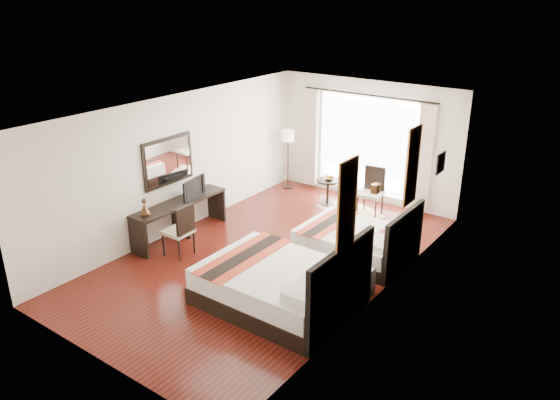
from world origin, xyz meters
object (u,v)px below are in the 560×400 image
Objects in this scene: television at (191,187)px; vase at (352,267)px; fruit_bowl at (329,179)px; nightstand at (358,283)px; floor_lamp at (288,140)px; window_chair at (370,201)px; table_lamp at (363,252)px; desk_chair at (179,240)px; console_desk at (180,219)px; bed_far at (358,242)px; side_table at (328,192)px; bed_near at (281,285)px.

vase is at bearing -104.86° from television.
nightstand is at bearing -51.75° from fruit_bowl.
floor_lamp is 2.65m from window_chair.
table_lamp is 3.53m from desk_chair.
console_desk is at bearing 179.24° from vase.
nightstand is at bearing 17.55° from window_chair.
fruit_bowl is at bearing -15.08° from floor_lamp.
desk_chair is at bearing -158.22° from television.
side_table is (-1.79, 1.85, 0.02)m from bed_far.
bed_far is 3.49m from television.
nightstand is 3.29× the size of vase.
console_desk is at bearing -115.73° from fruit_bowl.
bed_far is 1.44m from table_lamp.
vase is 0.14× the size of window_chair.
television is at bearing -60.87° from desk_chair.
vase is (0.82, 0.80, 0.23)m from bed_near.
nightstand is at bearing -61.43° from bed_far.
television is 0.48× the size of floor_lamp.
window_chair is at bearing 51.35° from console_desk.
television is at bearing 159.03° from bed_near.
side_table is (0.93, 3.78, -0.00)m from desk_chair.
side_table is at bearing -94.18° from window_chair.
window_chair reaches higher than desk_chair.
floor_lamp reaches higher than bed_near.
bed_far is 2.57m from side_table.
floor_lamp is (0.12, 3.57, 0.86)m from console_desk.
desk_chair is (-2.72, -1.93, 0.02)m from bed_far.
television is at bearing -163.01° from bed_far.
bed_near is 1.19× the size of bed_far.
nightstand is at bearing -102.71° from television.
window_chair is (-1.36, 3.28, -0.25)m from vase.
television is at bearing 177.59° from table_lamp.
nightstand is 0.54m from table_lamp.
vase is (-0.04, -0.15, 0.34)m from nightstand.
table_lamp is at bearing 2.41° from console_desk.
desk_chair is at bearing -34.06° from window_chair.
bed_near is 3.32× the size of television.
fruit_bowl is 1.09m from window_chair.
table_lamp is 3.40m from window_chair.
nightstand is (0.86, 0.94, -0.11)m from bed_near.
vase is 0.07× the size of console_desk.
floor_lamp is (-3.00, 4.42, 0.89)m from bed_near.
nightstand is 0.37m from vase.
table_lamp is 0.27× the size of floor_lamp.
television is 3.35× the size of fruit_bowl.
television is 0.70× the size of desk_chair.
bed_near is 4.11m from window_chair.
vase is at bearing 16.04° from window_chair.
console_desk is (-3.98, -0.09, 0.14)m from nightstand.
floor_lamp is at bearing -10.96° from television.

